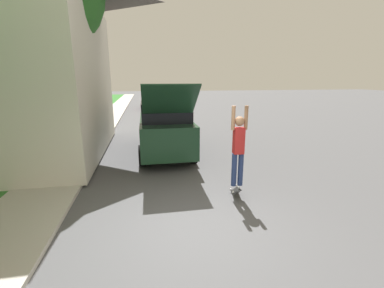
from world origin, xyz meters
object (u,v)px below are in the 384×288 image
suv_parked (164,124)px  car_down_street (150,103)px  skateboard (236,190)px  skateboarder (238,145)px

suv_parked → car_down_street: 16.58m
skateboard → suv_parked: bearing=108.4°
suv_parked → skateboard: size_ratio=7.89×
car_down_street → skateboarder: skateboarder is taller
suv_parked → car_down_street: suv_parked is taller
car_down_street → skateboard: 21.14m
suv_parked → skateboarder: suv_parked is taller
car_down_street → skateboarder: size_ratio=2.28×
car_down_street → skateboarder: bearing=-85.6°
skateboarder → car_down_street: bearing=94.4°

